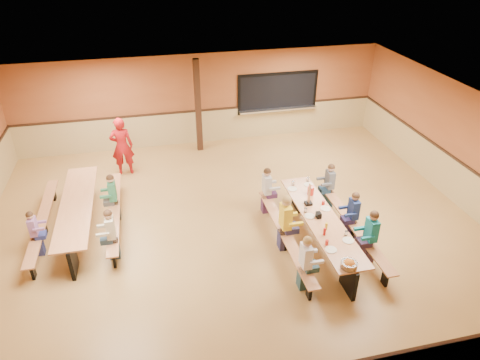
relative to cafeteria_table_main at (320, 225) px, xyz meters
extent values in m
plane|color=#A3773D|center=(-1.76, 1.12, -0.53)|extent=(12.00, 12.00, 0.00)
cube|color=#9A542C|center=(-1.76, 6.12, 0.97)|extent=(12.00, 0.04, 3.00)
cube|color=#9A542C|center=(-1.76, -3.88, 0.97)|extent=(12.00, 0.04, 3.00)
cube|color=#9A542C|center=(4.24, 1.12, 0.97)|extent=(0.04, 10.00, 3.00)
cube|color=white|center=(-1.76, 1.12, 2.47)|extent=(12.00, 10.00, 0.04)
cube|color=black|center=(0.84, 6.09, 1.02)|extent=(2.60, 0.06, 1.20)
cube|color=silver|center=(0.84, 6.00, 0.45)|extent=(2.70, 0.28, 0.06)
cube|color=black|center=(-1.96, 5.52, 0.97)|extent=(0.18, 0.18, 3.00)
cube|color=#BE794B|center=(0.00, 0.00, 0.19)|extent=(0.75, 3.60, 0.04)
cube|color=black|center=(0.00, -1.55, -0.18)|extent=(0.08, 0.60, 0.70)
cube|color=black|center=(0.00, 1.55, -0.18)|extent=(0.08, 0.60, 0.70)
cube|color=#BE794B|center=(-0.83, 0.00, -0.09)|extent=(0.26, 3.60, 0.04)
cube|color=black|center=(-0.83, 0.00, -0.32)|extent=(0.06, 0.18, 0.41)
cube|color=#BE794B|center=(0.82, 0.00, -0.09)|extent=(0.26, 3.60, 0.04)
cube|color=black|center=(0.82, 0.00, -0.32)|extent=(0.06, 0.18, 0.41)
cube|color=#BE794B|center=(-5.42, 1.82, 0.19)|extent=(0.75, 3.60, 0.04)
cube|color=black|center=(-5.42, 0.27, -0.18)|extent=(0.08, 0.60, 0.70)
cube|color=black|center=(-5.42, 3.37, -0.18)|extent=(0.08, 0.60, 0.70)
cube|color=#BE794B|center=(-6.25, 1.82, -0.09)|extent=(0.26, 3.60, 0.04)
cube|color=black|center=(-6.25, 1.82, -0.32)|extent=(0.06, 0.18, 0.41)
cube|color=#BE794B|center=(-4.60, 1.82, -0.09)|extent=(0.26, 3.60, 0.04)
cube|color=black|center=(-4.60, 1.82, -0.32)|extent=(0.06, 0.18, 0.41)
imported|color=#AB1316|center=(-4.38, 4.44, 0.36)|extent=(0.65, 0.43, 1.77)
cylinder|color=red|center=(0.12, 0.97, 0.32)|extent=(0.16, 0.16, 0.22)
cube|color=black|center=(-0.06, 0.02, 0.28)|extent=(0.10, 0.14, 0.13)
cylinder|color=yellow|center=(-0.07, -0.44, 0.30)|extent=(0.06, 0.06, 0.17)
cylinder|color=#B2140F|center=(-0.18, -0.60, 0.30)|extent=(0.06, 0.06, 0.17)
cube|color=black|center=(-0.09, 0.57, 0.24)|extent=(0.16, 0.16, 0.06)
cube|color=#BE794B|center=(-0.09, 0.57, 0.52)|extent=(0.02, 0.09, 0.50)
camera|label=1|loc=(-3.53, -7.23, 5.82)|focal=32.00mm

